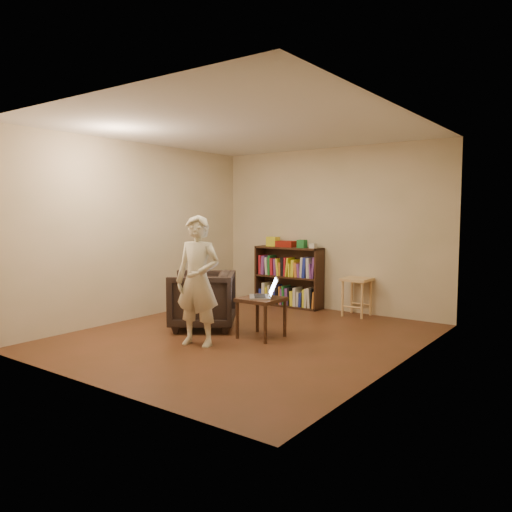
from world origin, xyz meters
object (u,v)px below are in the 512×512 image
Objects in this scene: person at (198,281)px; side_table at (261,304)px; armchair at (202,300)px; stool at (357,285)px; laptop at (265,293)px; bookshelf at (289,280)px.

side_table is at bearing 48.54° from person.
armchair is 0.56× the size of person.
person is at bearing 4.32° from armchair.
stool reaches higher than side_table.
stool is at bearing 111.15° from armchair.
person is at bearing -118.24° from side_table.
person reaches higher than laptop.
armchair reaches higher than side_table.
laptop is 0.91m from person.
bookshelf is at bearing 86.39° from person.
side_table is (0.86, -2.00, -0.02)m from bookshelf.
side_table is at bearing 58.94° from armchair.
laptop is at bearing 47.85° from person.
side_table is 0.15m from laptop.
laptop is (0.03, 0.04, 0.14)m from side_table.
stool is 1.98m from side_table.
laptop is at bearing -65.61° from bookshelf.
bookshelf is at bearing 113.21° from side_table.
bookshelf is at bearing 142.81° from armchair.
person is (-0.43, -0.77, 0.20)m from laptop.
side_table is (-0.41, -1.94, -0.05)m from stool.
armchair is at bearing -176.24° from side_table.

